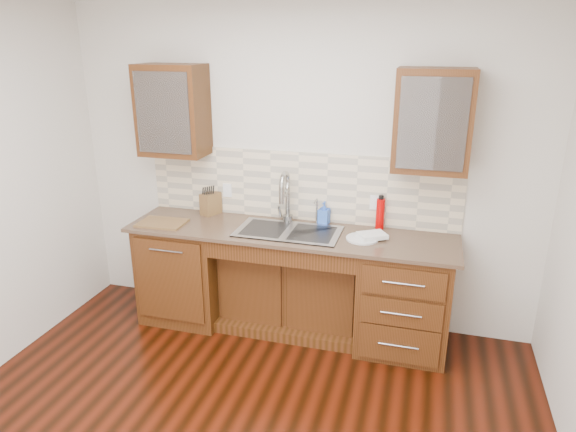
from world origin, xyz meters
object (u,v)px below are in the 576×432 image
(water_bottle, at_px, (380,214))
(cutting_board, at_px, (162,223))
(knife_block, at_px, (211,204))
(soap_bottle, at_px, (324,213))
(plate, at_px, (362,239))

(water_bottle, xyz_separation_m, cutting_board, (-1.78, -0.39, -0.12))
(water_bottle, bearing_deg, knife_block, -178.76)
(soap_bottle, bearing_deg, plate, -28.81)
(cutting_board, bearing_deg, plate, 3.58)
(soap_bottle, xyz_separation_m, cutting_board, (-1.32, -0.38, -0.09))
(soap_bottle, xyz_separation_m, plate, (0.36, -0.28, -0.09))
(water_bottle, xyz_separation_m, knife_block, (-1.49, -0.03, -0.03))
(plate, relative_size, knife_block, 1.31)
(soap_bottle, distance_m, water_bottle, 0.47)
(plate, bearing_deg, soap_bottle, 142.89)
(soap_bottle, height_order, plate, soap_bottle)
(soap_bottle, distance_m, knife_block, 1.02)
(soap_bottle, height_order, water_bottle, water_bottle)
(plate, relative_size, cutting_board, 0.65)
(soap_bottle, height_order, knife_block, knife_block)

